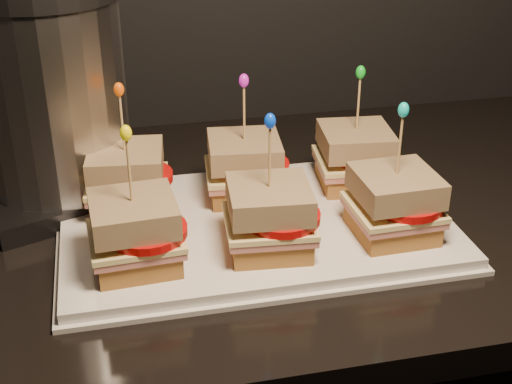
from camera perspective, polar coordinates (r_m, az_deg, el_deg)
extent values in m
cube|color=black|center=(1.01, 15.12, -0.45)|extent=(2.41, 0.63, 0.04)
cube|color=white|center=(0.85, 0.00, -2.74)|extent=(0.45, 0.28, 0.02)
cube|color=white|center=(0.86, 0.00, -3.09)|extent=(0.47, 0.29, 0.01)
cube|color=brown|center=(0.89, -10.12, -0.48)|extent=(0.10, 0.10, 0.02)
cube|color=#B15451|center=(0.88, -10.21, 0.43)|extent=(0.10, 0.10, 0.01)
cube|color=#F5E294|center=(0.88, -10.24, 0.84)|extent=(0.11, 0.10, 0.01)
cylinder|color=#B70B0A|center=(0.87, -9.47, 1.19)|extent=(0.09, 0.09, 0.01)
cube|color=#583213|center=(0.86, -10.39, 2.43)|extent=(0.10, 0.10, 0.03)
cylinder|color=tan|center=(0.85, -10.64, 5.18)|extent=(0.00, 0.00, 0.09)
ellipsoid|color=#EC4F06|center=(0.83, -10.91, 8.05)|extent=(0.01, 0.01, 0.02)
cube|color=brown|center=(0.90, -0.91, 0.45)|extent=(0.09, 0.09, 0.02)
cube|color=#B15451|center=(0.89, -0.92, 1.36)|extent=(0.10, 0.10, 0.01)
cube|color=#F5E294|center=(0.89, -0.92, 1.76)|extent=(0.11, 0.10, 0.01)
cylinder|color=#B70B0A|center=(0.88, -0.08, 2.11)|extent=(0.09, 0.09, 0.01)
cube|color=#583213|center=(0.88, -0.93, 3.34)|extent=(0.10, 0.10, 0.03)
cylinder|color=tan|center=(0.86, -0.95, 6.07)|extent=(0.00, 0.00, 0.09)
ellipsoid|color=#CD1CCF|center=(0.85, -0.98, 8.91)|extent=(0.01, 0.01, 0.02)
cube|color=brown|center=(0.94, 7.80, 1.33)|extent=(0.09, 0.09, 0.02)
cube|color=#B15451|center=(0.93, 7.86, 2.20)|extent=(0.10, 0.10, 0.01)
cube|color=#F5E294|center=(0.93, 7.89, 2.59)|extent=(0.11, 0.10, 0.01)
cylinder|color=#B70B0A|center=(0.92, 8.74, 2.93)|extent=(0.09, 0.09, 0.01)
cube|color=#583213|center=(0.92, 7.99, 4.12)|extent=(0.10, 0.10, 0.03)
cylinder|color=tan|center=(0.90, 8.18, 6.74)|extent=(0.00, 0.00, 0.09)
ellipsoid|color=green|center=(0.89, 8.37, 9.46)|extent=(0.01, 0.01, 0.02)
cube|color=brown|center=(0.77, -9.51, -4.92)|extent=(0.09, 0.09, 0.02)
cube|color=#B15451|center=(0.76, -9.60, -3.92)|extent=(0.10, 0.10, 0.01)
cube|color=#F5E294|center=(0.76, -9.64, -3.47)|extent=(0.10, 0.10, 0.01)
cylinder|color=#B70B0A|center=(0.75, -8.74, -3.11)|extent=(0.09, 0.09, 0.01)
cube|color=#583213|center=(0.75, -9.80, -1.70)|extent=(0.09, 0.09, 0.03)
cylinder|color=tan|center=(0.73, -10.08, 1.39)|extent=(0.00, 0.00, 0.09)
ellipsoid|color=yellow|center=(0.71, -10.37, 4.67)|extent=(0.01, 0.01, 0.02)
cube|color=brown|center=(0.79, 1.04, -3.76)|extent=(0.09, 0.09, 0.02)
cube|color=#B15451|center=(0.78, 1.05, -2.76)|extent=(0.10, 0.10, 0.01)
cube|color=#F5E294|center=(0.78, 1.05, -2.31)|extent=(0.10, 0.10, 0.01)
cylinder|color=#B70B0A|center=(0.77, 2.03, -1.95)|extent=(0.09, 0.09, 0.01)
cube|color=#583213|center=(0.76, 1.07, -0.57)|extent=(0.09, 0.09, 0.03)
cylinder|color=tan|center=(0.74, 1.10, 2.48)|extent=(0.00, 0.00, 0.09)
ellipsoid|color=#063CE2|center=(0.73, 1.13, 5.70)|extent=(0.01, 0.01, 0.02)
cube|color=brown|center=(0.83, 10.81, -2.56)|extent=(0.09, 0.09, 0.02)
cube|color=#B15451|center=(0.82, 10.91, -1.60)|extent=(0.10, 0.09, 0.01)
cube|color=#F5E294|center=(0.82, 10.95, -1.17)|extent=(0.10, 0.09, 0.01)
cylinder|color=#B70B0A|center=(0.82, 11.93, -0.82)|extent=(0.09, 0.09, 0.01)
cube|color=#583213|center=(0.81, 11.12, 0.50)|extent=(0.09, 0.09, 0.03)
cylinder|color=tan|center=(0.79, 11.41, 3.41)|extent=(0.00, 0.00, 0.09)
ellipsoid|color=#0EBCB2|center=(0.77, 11.72, 6.46)|extent=(0.01, 0.01, 0.02)
cube|color=#262628|center=(0.96, -15.03, 0.26)|extent=(0.26, 0.24, 0.03)
cylinder|color=silver|center=(0.91, -16.02, 7.54)|extent=(0.18, 0.18, 0.23)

